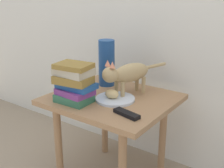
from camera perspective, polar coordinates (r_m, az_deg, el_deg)
side_table at (r=1.73m, az=0.00°, el=-5.13°), size 0.69×0.61×0.56m
plate at (r=1.65m, az=0.61°, el=-2.94°), size 0.22×0.22×0.01m
bread_roll at (r=1.63m, az=-0.03°, el=-1.96°), size 0.09×0.07×0.05m
cat at (r=1.69m, az=2.96°, el=2.04°), size 0.19×0.46×0.23m
book_stack at (r=1.61m, az=-7.41°, el=0.26°), size 0.22×0.17×0.22m
green_vase at (r=1.86m, az=-1.06°, el=4.15°), size 0.10×0.10×0.30m
candle_jar at (r=1.81m, az=-7.21°, el=-0.07°), size 0.07×0.07×0.08m
tv_remote at (r=1.46m, az=2.87°, el=-5.84°), size 0.16×0.07×0.02m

